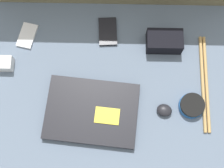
% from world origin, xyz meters
% --- Properties ---
extents(ground_plane, '(8.00, 8.00, 0.00)m').
position_xyz_m(ground_plane, '(0.00, 0.00, 0.00)').
color(ground_plane, '#4C4742').
extents(couch_seat, '(0.98, 0.70, 0.13)m').
position_xyz_m(couch_seat, '(0.00, 0.00, 0.07)').
color(couch_seat, slate).
rests_on(couch_seat, ground_plane).
extents(laptop, '(0.36, 0.27, 0.03)m').
position_xyz_m(laptop, '(-0.07, -0.11, 0.15)').
color(laptop, black).
rests_on(laptop, couch_seat).
extents(computer_mouse, '(0.07, 0.06, 0.03)m').
position_xyz_m(computer_mouse, '(0.20, -0.10, 0.15)').
color(computer_mouse, black).
rests_on(computer_mouse, couch_seat).
extents(speaker_puck, '(0.10, 0.10, 0.03)m').
position_xyz_m(speaker_puck, '(0.30, -0.08, 0.15)').
color(speaker_puck, '#1E569E').
rests_on(speaker_puck, couch_seat).
extents(phone_silver, '(0.08, 0.12, 0.01)m').
position_xyz_m(phone_silver, '(-0.34, 0.20, 0.14)').
color(phone_silver, silver).
rests_on(phone_silver, couch_seat).
extents(phone_black, '(0.08, 0.12, 0.01)m').
position_xyz_m(phone_black, '(-0.02, 0.22, 0.14)').
color(phone_black, black).
rests_on(phone_black, couch_seat).
extents(camera_pouch, '(0.14, 0.08, 0.07)m').
position_xyz_m(camera_pouch, '(0.20, 0.17, 0.17)').
color(camera_pouch, black).
rests_on(camera_pouch, couch_seat).
extents(charger_brick, '(0.06, 0.05, 0.04)m').
position_xyz_m(charger_brick, '(-0.41, 0.07, 0.16)').
color(charger_brick, silver).
rests_on(charger_brick, couch_seat).
extents(drumstick_pair, '(0.03, 0.38, 0.01)m').
position_xyz_m(drumstick_pair, '(0.36, 0.02, 0.14)').
color(drumstick_pair, tan).
rests_on(drumstick_pair, couch_seat).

